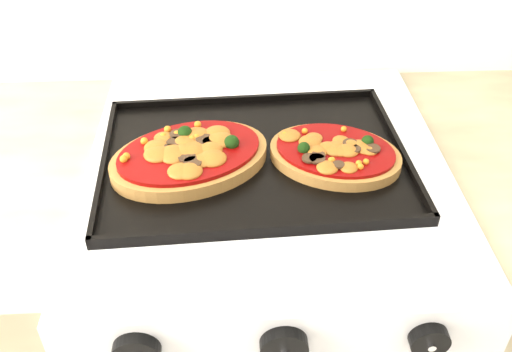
{
  "coord_description": "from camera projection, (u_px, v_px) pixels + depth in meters",
  "views": [
    {
      "loc": [
        -0.06,
        0.94,
        1.47
      ],
      "look_at": [
        -0.02,
        1.64,
        0.92
      ],
      "focal_mm": 40.0,
      "sensor_mm": 36.0,
      "label": 1
    }
  ],
  "objects": [
    {
      "name": "stove",
      "position": [
        265.0,
        327.0,
        1.23
      ],
      "size": [
        0.6,
        0.6,
        0.91
      ],
      "primitive_type": "cube",
      "color": "silver",
      "rests_on": "floor"
    },
    {
      "name": "baking_tray",
      "position": [
        254.0,
        156.0,
        0.93
      ],
      "size": [
        0.51,
        0.39,
        0.02
      ],
      "primitive_type": "cube",
      "rotation": [
        0.0,
        0.0,
        0.05
      ],
      "color": "black",
      "rests_on": "stove"
    },
    {
      "name": "pizza_right",
      "position": [
        335.0,
        153.0,
        0.91
      ],
      "size": [
        0.25,
        0.22,
        0.03
      ],
      "primitive_type": null,
      "rotation": [
        0.0,
        0.0,
        -0.37
      ],
      "color": "#A57C39",
      "rests_on": "baking_tray"
    },
    {
      "name": "knob_right",
      "position": [
        429.0,
        340.0,
        0.73
      ],
      "size": [
        0.05,
        0.02,
        0.05
      ],
      "primitive_type": "cylinder",
      "rotation": [
        1.57,
        0.0,
        0.0
      ],
      "color": "black",
      "rests_on": "control_panel"
    },
    {
      "name": "pizza_left",
      "position": [
        190.0,
        155.0,
        0.9
      ],
      "size": [
        0.3,
        0.26,
        0.04
      ],
      "primitive_type": null,
      "rotation": [
        0.0,
        0.0,
        0.38
      ],
      "color": "#A57C39",
      "rests_on": "baking_tray"
    },
    {
      "name": "control_panel",
      "position": [
        282.0,
        333.0,
        0.74
      ],
      "size": [
        0.6,
        0.02,
        0.09
      ],
      "primitive_type": "cube",
      "color": "silver",
      "rests_on": "stove"
    },
    {
      "name": "knob_center",
      "position": [
        284.0,
        346.0,
        0.72
      ],
      "size": [
        0.06,
        0.02,
        0.06
      ],
      "primitive_type": "cylinder",
      "rotation": [
        1.57,
        0.0,
        0.0
      ],
      "color": "black",
      "rests_on": "control_panel"
    }
  ]
}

